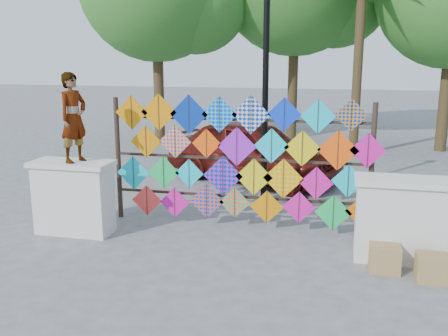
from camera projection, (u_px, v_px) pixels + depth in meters
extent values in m
plane|color=gray|center=(228.00, 241.00, 8.40)|extent=(80.00, 80.00, 0.00)
cube|color=silver|center=(74.00, 200.00, 8.67)|extent=(1.30, 0.55, 1.20)
cube|color=silver|center=(71.00, 164.00, 8.53)|extent=(1.40, 0.65, 0.08)
cube|color=silver|center=(400.00, 223.00, 7.48)|extent=(1.30, 0.55, 1.20)
cube|color=silver|center=(404.00, 181.00, 7.34)|extent=(1.40, 0.65, 0.08)
cylinder|color=black|center=(118.00, 158.00, 9.41)|extent=(0.09, 0.09, 2.30)
cylinder|color=black|center=(371.00, 171.00, 8.40)|extent=(0.09, 0.09, 2.30)
cube|color=black|center=(237.00, 197.00, 9.04)|extent=(4.60, 0.04, 0.04)
cube|color=black|center=(238.00, 159.00, 8.88)|extent=(4.60, 0.04, 0.04)
cube|color=black|center=(238.00, 120.00, 8.73)|extent=(4.60, 0.04, 0.04)
cube|color=orange|center=(132.00, 112.00, 9.08)|extent=(0.63, 0.01, 0.63)
cube|color=black|center=(131.00, 112.00, 9.07)|extent=(0.01, 0.01, 0.61)
cube|color=orange|center=(159.00, 112.00, 8.96)|extent=(0.67, 0.01, 0.67)
cube|color=black|center=(159.00, 112.00, 8.95)|extent=(0.01, 0.01, 0.66)
cube|color=#062C99|center=(189.00, 114.00, 8.84)|extent=(0.71, 0.01, 0.71)
cube|color=black|center=(189.00, 114.00, 8.83)|extent=(0.01, 0.01, 0.69)
cube|color=#0EC6E0|center=(219.00, 115.00, 8.72)|extent=(0.64, 0.01, 0.64)
cube|color=black|center=(219.00, 115.00, 8.71)|extent=(0.01, 0.01, 0.63)
cube|color=silver|center=(251.00, 115.00, 8.59)|extent=(0.68, 0.01, 0.68)
cube|color=black|center=(251.00, 115.00, 8.58)|extent=(0.01, 0.01, 0.67)
cube|color=#0A33E1|center=(284.00, 114.00, 8.46)|extent=(0.59, 0.01, 0.59)
cube|color=black|center=(284.00, 114.00, 8.45)|extent=(0.01, 0.01, 0.58)
cube|color=#0EC6E0|center=(318.00, 116.00, 8.34)|extent=(0.59, 0.01, 0.59)
cube|color=black|center=(318.00, 116.00, 8.33)|extent=(0.01, 0.01, 0.58)
cube|color=#062C99|center=(351.00, 115.00, 8.22)|extent=(0.56, 0.01, 0.56)
cube|color=black|center=(351.00, 115.00, 8.21)|extent=(0.01, 0.01, 0.55)
cube|color=orange|center=(146.00, 142.00, 9.10)|extent=(0.60, 0.01, 0.60)
cube|color=black|center=(146.00, 142.00, 9.09)|extent=(0.01, 0.01, 0.59)
cube|color=#9B1CD5|center=(175.00, 142.00, 8.97)|extent=(0.61, 0.01, 0.61)
cube|color=black|center=(175.00, 142.00, 8.96)|extent=(0.01, 0.01, 0.60)
cube|color=#FF4F0B|center=(207.00, 144.00, 8.85)|extent=(0.54, 0.01, 0.54)
cube|color=black|center=(206.00, 144.00, 8.83)|extent=(0.01, 0.01, 0.53)
cube|color=#9B1CD5|center=(237.00, 147.00, 8.73)|extent=(0.70, 0.01, 0.70)
cube|color=black|center=(237.00, 147.00, 8.72)|extent=(0.01, 0.01, 0.69)
cube|color=#0EC6E0|center=(272.00, 146.00, 8.59)|extent=(0.62, 0.01, 0.62)
cube|color=black|center=(271.00, 146.00, 8.58)|extent=(0.01, 0.01, 0.61)
cube|color=gold|center=(302.00, 148.00, 8.48)|extent=(0.63, 0.01, 0.63)
cube|color=black|center=(302.00, 148.00, 8.47)|extent=(0.01, 0.01, 0.62)
cube|color=#FF4F0B|center=(338.00, 150.00, 8.35)|extent=(0.70, 0.01, 0.70)
cube|color=black|center=(338.00, 150.00, 8.34)|extent=(0.01, 0.01, 0.68)
cube|color=#D71492|center=(368.00, 151.00, 8.24)|extent=(0.60, 0.01, 0.60)
cube|color=black|center=(368.00, 151.00, 8.23)|extent=(0.01, 0.01, 0.59)
cube|color=#0EC6E0|center=(134.00, 173.00, 9.25)|extent=(0.64, 0.01, 0.64)
cube|color=black|center=(133.00, 173.00, 9.24)|extent=(0.01, 0.01, 0.63)
cube|color=#17BC54|center=(164.00, 172.00, 9.11)|extent=(0.60, 0.01, 0.60)
cube|color=black|center=(163.00, 172.00, 9.10)|extent=(0.01, 0.01, 0.59)
cube|color=#0EC6E0|center=(189.00, 173.00, 9.00)|extent=(0.53, 0.01, 0.53)
cube|color=black|center=(189.00, 174.00, 8.99)|extent=(0.01, 0.01, 0.52)
cube|color=#9B1CD5|center=(223.00, 176.00, 8.86)|extent=(0.73, 0.01, 0.73)
cube|color=black|center=(223.00, 176.00, 8.85)|extent=(0.01, 0.01, 0.71)
cube|color=gold|center=(254.00, 177.00, 8.74)|extent=(0.67, 0.01, 0.67)
cube|color=black|center=(254.00, 177.00, 8.73)|extent=(0.01, 0.01, 0.66)
cube|color=gold|center=(283.00, 178.00, 8.63)|extent=(0.71, 0.01, 0.71)
cube|color=black|center=(283.00, 179.00, 8.61)|extent=(0.01, 0.01, 0.70)
cube|color=#D71492|center=(316.00, 183.00, 8.51)|extent=(0.58, 0.01, 0.58)
cube|color=black|center=(316.00, 183.00, 8.50)|extent=(0.01, 0.01, 0.57)
cube|color=#0EC6E0|center=(348.00, 181.00, 8.38)|extent=(0.57, 0.01, 0.57)
cube|color=black|center=(348.00, 181.00, 8.37)|extent=(0.01, 0.01, 0.56)
cube|color=#FF3A37|center=(147.00, 200.00, 9.26)|extent=(0.58, 0.01, 0.58)
cube|color=black|center=(147.00, 200.00, 9.25)|extent=(0.01, 0.01, 0.57)
cube|color=#D71492|center=(175.00, 202.00, 9.14)|extent=(0.56, 0.01, 0.56)
cube|color=black|center=(174.00, 203.00, 9.13)|extent=(0.01, 0.01, 0.55)
cube|color=#FF4F0B|center=(207.00, 201.00, 9.00)|extent=(0.65, 0.01, 0.65)
cube|color=black|center=(206.00, 201.00, 8.99)|extent=(0.01, 0.01, 0.63)
cube|color=#17BC54|center=(235.00, 203.00, 8.88)|extent=(0.57, 0.01, 0.57)
cube|color=black|center=(235.00, 203.00, 8.87)|extent=(0.01, 0.01, 0.56)
cube|color=orange|center=(267.00, 207.00, 8.76)|extent=(0.60, 0.01, 0.60)
cube|color=black|center=(267.00, 207.00, 8.75)|extent=(0.01, 0.01, 0.58)
cube|color=#D71492|center=(299.00, 207.00, 8.63)|extent=(0.57, 0.01, 0.57)
cube|color=black|center=(299.00, 208.00, 8.62)|extent=(0.01, 0.01, 0.56)
cube|color=#17BC54|center=(333.00, 213.00, 8.52)|extent=(0.63, 0.01, 0.63)
cube|color=black|center=(333.00, 213.00, 8.51)|extent=(0.01, 0.01, 0.62)
cube|color=#FF4F0B|center=(365.00, 212.00, 8.39)|extent=(0.66, 0.01, 0.66)
cube|color=black|center=(365.00, 212.00, 8.38)|extent=(0.01, 0.01, 0.65)
cylinder|color=#4E3B21|center=(159.00, 88.00, 17.51)|extent=(0.36, 0.36, 3.85)
sphere|color=#2E6820|center=(196.00, 0.00, 16.86)|extent=(3.64, 3.64, 3.64)
cylinder|color=#4E3B21|center=(293.00, 83.00, 18.39)|extent=(0.36, 0.36, 4.12)
cylinder|color=#4E3B21|center=(445.00, 96.00, 15.93)|extent=(0.36, 0.36, 3.58)
cylinder|color=#4E3B21|center=(358.00, 66.00, 14.91)|extent=(0.28, 0.28, 5.50)
imported|color=#99999E|center=(73.00, 118.00, 8.33)|extent=(0.50, 0.63, 1.51)
imported|color=#54130E|center=(252.00, 150.00, 12.32)|extent=(4.78, 3.30, 1.51)
cylinder|color=black|center=(265.00, 105.00, 9.77)|extent=(0.12, 0.12, 4.20)
cube|color=#A1814E|center=(385.00, 258.00, 7.19)|extent=(0.43, 0.38, 0.38)
cube|color=#A1814E|center=(432.00, 268.00, 6.89)|extent=(0.43, 0.40, 0.36)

